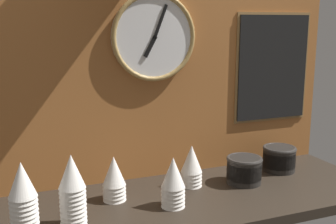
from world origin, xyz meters
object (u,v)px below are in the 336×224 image
(cup_stack_center, at_px, (173,182))
(cup_stack_center_right, at_px, (191,166))
(cup_stack_far_left, at_px, (23,200))
(bowl_stack_far_right, at_px, (279,158))
(menu_board, at_px, (273,68))
(cup_stack_left, at_px, (72,191))
(cup_stack_center_left, at_px, (114,178))
(bowl_stack_right, at_px, (244,169))
(wall_clock, at_px, (154,37))

(cup_stack_center, relative_size, cup_stack_center_right, 1.09)
(cup_stack_far_left, bearing_deg, bowl_stack_far_right, 10.83)
(bowl_stack_far_right, distance_m, menu_board, 0.42)
(cup_stack_far_left, relative_size, cup_stack_left, 1.00)
(cup_stack_center, height_order, cup_stack_far_left, cup_stack_far_left)
(cup_stack_left, xyz_separation_m, cup_stack_center_left, (0.18, 0.15, -0.04))
(bowl_stack_far_right, xyz_separation_m, menu_board, (0.04, 0.14, 0.39))
(cup_stack_far_left, relative_size, bowl_stack_far_right, 1.65)
(cup_stack_center_left, distance_m, menu_board, 0.90)
(cup_stack_center, xyz_separation_m, cup_stack_far_left, (-0.51, -0.04, 0.03))
(menu_board, bearing_deg, cup_stack_center, -153.58)
(cup_stack_far_left, xyz_separation_m, cup_stack_left, (0.15, 0.02, 0.00))
(cup_stack_far_left, xyz_separation_m, cup_stack_center_right, (0.66, 0.19, -0.04))
(cup_stack_far_left, distance_m, bowl_stack_far_right, 1.12)
(cup_stack_left, distance_m, bowl_stack_right, 0.74)
(cup_stack_far_left, relative_size, menu_board, 0.49)
(cup_stack_center_right, bearing_deg, bowl_stack_far_right, 2.42)
(cup_stack_far_left, height_order, cup_stack_left, same)
(cup_stack_center_left, relative_size, wall_clock, 0.48)
(cup_stack_center_right, relative_size, menu_board, 0.34)
(cup_stack_center_left, bearing_deg, cup_stack_center_right, 3.79)
(cup_stack_left, bearing_deg, cup_stack_center_left, 40.85)
(bowl_stack_right, distance_m, wall_clock, 0.66)
(bowl_stack_right, height_order, menu_board, menu_board)
(bowl_stack_far_right, height_order, menu_board, menu_board)
(cup_stack_center, height_order, bowl_stack_far_right, cup_stack_center)
(cup_stack_center, xyz_separation_m, cup_stack_center_right, (0.14, 0.16, -0.01))
(bowl_stack_right, relative_size, bowl_stack_far_right, 1.00)
(cup_stack_center_left, relative_size, bowl_stack_far_right, 1.15)
(bowl_stack_far_right, bearing_deg, cup_stack_far_left, -169.17)
(cup_stack_center_left, xyz_separation_m, bowl_stack_far_right, (0.77, 0.04, -0.03))
(cup_stack_center, relative_size, cup_stack_center_left, 1.09)
(cup_stack_far_left, xyz_separation_m, bowl_stack_right, (0.87, 0.14, -0.06))
(cup_stack_left, distance_m, menu_board, 1.09)
(cup_stack_center_right, distance_m, menu_board, 0.62)
(cup_stack_left, relative_size, cup_stack_center_left, 1.43)
(bowl_stack_right, height_order, wall_clock, wall_clock)
(cup_stack_center_left, height_order, menu_board, menu_board)
(wall_clock, xyz_separation_m, menu_board, (0.59, 0.01, -0.15))
(cup_stack_center_left, distance_m, bowl_stack_far_right, 0.77)
(cup_stack_far_left, height_order, bowl_stack_right, cup_stack_far_left)
(cup_stack_far_left, bearing_deg, cup_stack_center_left, 27.37)
(cup_stack_left, xyz_separation_m, wall_clock, (0.40, 0.32, 0.47))
(cup_stack_far_left, bearing_deg, wall_clock, 31.47)
(wall_clock, bearing_deg, menu_board, 0.87)
(cup_stack_center, bearing_deg, cup_stack_center_right, 47.07)
(cup_stack_left, relative_size, cup_stack_center_right, 1.43)
(cup_stack_center_right, bearing_deg, cup_stack_center, -132.93)
(cup_stack_center, height_order, cup_stack_center_right, cup_stack_center)
(cup_stack_left, relative_size, bowl_stack_right, 1.65)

